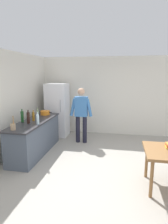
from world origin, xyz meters
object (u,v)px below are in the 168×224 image
refrigerator (57,110)px  utensil_jar (13,126)px  cooking_pot (45,113)px  bottle_wine_green (22,117)px  bottle_vinegar_tall (38,114)px  bottle_water_clear (38,119)px  bottle_wine_dark (28,118)px  bottle_oil_amber (33,116)px  person (81,112)px

refrigerator → utensil_jar: (-0.19, -2.49, 0.08)m
cooking_pot → bottle_wine_green: size_ratio=1.18×
utensil_jar → bottle_vinegar_tall: bearing=84.3°
utensil_jar → bottle_water_clear: utensil_jar is taller
bottle_water_clear → bottle_wine_dark: bearing=170.7°
bottle_vinegar_tall → bottle_wine_green: (-0.25, -0.39, 0.01)m
bottle_wine_dark → bottle_vinegar_tall: bearing=85.0°
bottle_oil_amber → cooking_pot: bearing=89.2°
bottle_water_clear → bottle_wine_green: bottle_wine_green is taller
bottle_vinegar_tall → bottle_wine_dark: bottle_wine_dark is taller
person → bottle_vinegar_tall: bearing=-140.0°
bottle_vinegar_tall → bottle_water_clear: bottle_vinegar_tall is taller
bottle_wine_green → person: bearing=44.3°
bottle_vinegar_tall → bottle_oil_amber: (-0.04, -0.18, -0.02)m
refrigerator → cooking_pot: (-0.11, -0.82, 0.06)m
bottle_oil_amber → bottle_vinegar_tall: bearing=76.9°
bottle_water_clear → bottle_oil_amber: size_ratio=1.07×
refrigerator → bottle_wine_dark: bearing=-93.6°
bottle_wine_dark → person: bearing=51.3°
bottle_wine_dark → cooking_pot: bearing=89.5°
cooking_pot → bottle_oil_amber: bearing=-90.8°
cooking_pot → bottle_wine_green: 1.01m
refrigerator → bottle_oil_amber: (-0.12, -1.60, 0.12)m
bottle_wine_dark → bottle_oil_amber: bearing=90.4°
person → bottle_wine_dark: person is taller
person → utensil_jar: size_ratio=5.31×
refrigerator → person: (0.95, -0.55, 0.08)m
cooking_pot → bottle_wine_green: bottle_wine_green is taller
cooking_pot → refrigerator: bearing=82.3°
bottle_water_clear → bottle_wine_dark: size_ratio=0.88×
cooking_pot → bottle_wine_dark: bearing=-90.5°
person → cooking_pot: person is taller
person → utensil_jar: bearing=-120.4°
refrigerator → bottle_wine_green: bearing=-100.4°
utensil_jar → bottle_wine_dark: 0.61m
bottle_wine_dark → bottle_wine_green: same height
refrigerator → bottle_vinegar_tall: bearing=-93.2°
refrigerator → bottle_vinegar_tall: 1.42m
person → cooking_pot: 1.09m
bottle_oil_amber → bottle_wine_green: (-0.21, -0.20, 0.03)m
refrigerator → bottle_wine_dark: refrigerator is taller
bottle_vinegar_tall → bottle_water_clear: (0.23, -0.52, -0.01)m
bottle_water_clear → bottle_vinegar_tall: bearing=113.5°
cooking_pot → utensil_jar: (-0.08, -1.67, 0.02)m
cooking_pot → bottle_water_clear: size_ratio=1.33×
cooking_pot → utensil_jar: 1.68m
bottle_vinegar_tall → bottle_oil_amber: 0.19m
utensil_jar → bottle_water_clear: bearing=59.2°
person → utensil_jar: (-1.14, -1.94, 0.00)m
bottle_vinegar_tall → bottle_wine_dark: 0.48m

